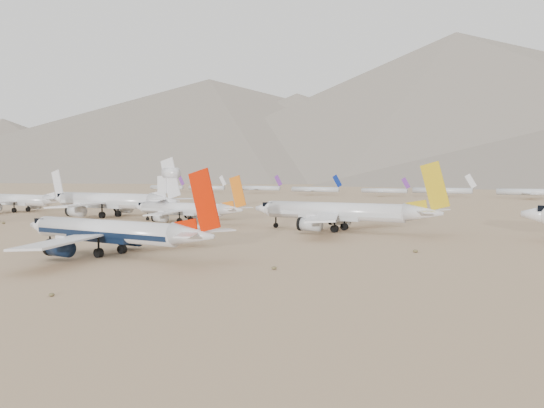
# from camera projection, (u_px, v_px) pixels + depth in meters

# --- Properties ---
(ground) EXTENTS (7000.00, 7000.00, 0.00)m
(ground) POSITION_uv_depth(u_px,v_px,m) (149.00, 258.00, 92.58)
(ground) COLOR #987758
(ground) RESTS_ON ground
(main_airliner) EXTENTS (44.51, 43.47, 15.71)m
(main_airliner) POSITION_uv_depth(u_px,v_px,m) (113.00, 232.00, 95.32)
(main_airliner) COLOR white
(main_airliner) RESTS_ON ground
(row2_gold_tail) EXTENTS (50.51, 49.40, 17.98)m
(row2_gold_tail) POSITION_uv_depth(u_px,v_px,m) (342.00, 212.00, 137.36)
(row2_gold_tail) COLOR white
(row2_gold_tail) RESTS_ON ground
(row2_orange_tail) EXTENTS (41.18, 40.29, 14.69)m
(row2_orange_tail) POSITION_uv_depth(u_px,v_px,m) (186.00, 209.00, 163.68)
(row2_orange_tail) COLOR white
(row2_orange_tail) RESTS_ON ground
(row2_white_trijet) EXTENTS (57.82, 56.51, 20.49)m
(row2_white_trijet) POSITION_uv_depth(u_px,v_px,m) (113.00, 201.00, 183.77)
(row2_white_trijet) COLOR white
(row2_white_trijet) RESTS_ON ground
(row2_white_twin) EXTENTS (47.33, 46.31, 16.91)m
(row2_white_twin) POSITION_uv_depth(u_px,v_px,m) (22.00, 200.00, 211.84)
(row2_white_twin) COLOR white
(row2_white_twin) RESTS_ON ground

